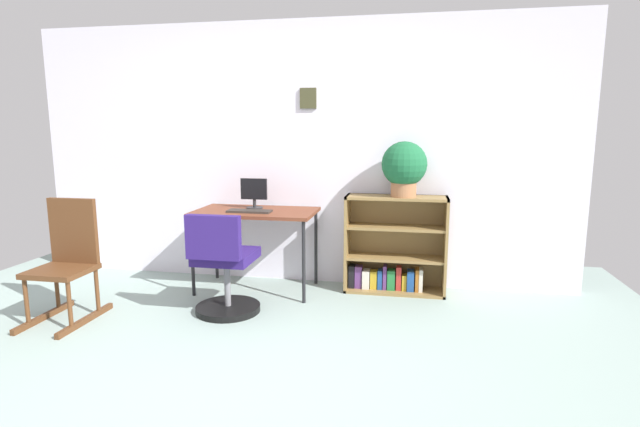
{
  "coord_description": "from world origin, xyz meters",
  "views": [
    {
      "loc": [
        1.09,
        -2.41,
        1.46
      ],
      "look_at": [
        0.41,
        1.15,
        0.83
      ],
      "focal_mm": 27.45,
      "sensor_mm": 36.0,
      "label": 1
    }
  ],
  "objects_px": {
    "desk": "(256,217)",
    "keyboard": "(249,211)",
    "bookshelf_low": "(394,249)",
    "potted_plant_on_shelf": "(404,166)",
    "office_chair": "(224,271)",
    "rocking_chair": "(67,260)",
    "monitor": "(254,193)"
  },
  "relations": [
    {
      "from": "desk",
      "to": "keyboard",
      "type": "bearing_deg",
      "value": -100.97
    },
    {
      "from": "keyboard",
      "to": "bookshelf_low",
      "type": "xyz_separation_m",
      "value": [
        1.25,
        0.32,
        -0.37
      ]
    },
    {
      "from": "keyboard",
      "to": "office_chair",
      "type": "distance_m",
      "value": 0.66
    },
    {
      "from": "monitor",
      "to": "keyboard",
      "type": "relative_size",
      "value": 0.72
    },
    {
      "from": "office_chair",
      "to": "monitor",
      "type": "bearing_deg",
      "value": 88.55
    },
    {
      "from": "bookshelf_low",
      "to": "potted_plant_on_shelf",
      "type": "distance_m",
      "value": 0.76
    },
    {
      "from": "bookshelf_low",
      "to": "potted_plant_on_shelf",
      "type": "xyz_separation_m",
      "value": [
        0.07,
        -0.06,
        0.76
      ]
    },
    {
      "from": "rocking_chair",
      "to": "office_chair",
      "type": "bearing_deg",
      "value": 13.73
    },
    {
      "from": "desk",
      "to": "rocking_chair",
      "type": "distance_m",
      "value": 1.55
    },
    {
      "from": "desk",
      "to": "office_chair",
      "type": "bearing_deg",
      "value": -95.35
    },
    {
      "from": "bookshelf_low",
      "to": "office_chair",
      "type": "bearing_deg",
      "value": -146.65
    },
    {
      "from": "keyboard",
      "to": "potted_plant_on_shelf",
      "type": "height_order",
      "value": "potted_plant_on_shelf"
    },
    {
      "from": "keyboard",
      "to": "rocking_chair",
      "type": "xyz_separation_m",
      "value": [
        -1.2,
        -0.82,
        -0.28
      ]
    },
    {
      "from": "keyboard",
      "to": "bookshelf_low",
      "type": "distance_m",
      "value": 1.35
    },
    {
      "from": "keyboard",
      "to": "bookshelf_low",
      "type": "bearing_deg",
      "value": 14.27
    },
    {
      "from": "bookshelf_low",
      "to": "desk",
      "type": "bearing_deg",
      "value": -170.25
    },
    {
      "from": "keyboard",
      "to": "office_chair",
      "type": "relative_size",
      "value": 0.46
    },
    {
      "from": "monitor",
      "to": "bookshelf_low",
      "type": "distance_m",
      "value": 1.38
    },
    {
      "from": "bookshelf_low",
      "to": "rocking_chair",
      "type": "bearing_deg",
      "value": -155.2
    },
    {
      "from": "desk",
      "to": "bookshelf_low",
      "type": "height_order",
      "value": "bookshelf_low"
    },
    {
      "from": "keyboard",
      "to": "potted_plant_on_shelf",
      "type": "bearing_deg",
      "value": 11.18
    },
    {
      "from": "keyboard",
      "to": "bookshelf_low",
      "type": "height_order",
      "value": "bookshelf_low"
    },
    {
      "from": "desk",
      "to": "keyboard",
      "type": "xyz_separation_m",
      "value": [
        -0.02,
        -0.11,
        0.07
      ]
    },
    {
      "from": "office_chair",
      "to": "rocking_chair",
      "type": "xyz_separation_m",
      "value": [
        -1.16,
        -0.28,
        0.11
      ]
    },
    {
      "from": "rocking_chair",
      "to": "keyboard",
      "type": "bearing_deg",
      "value": 34.16
    },
    {
      "from": "rocking_chair",
      "to": "potted_plant_on_shelf",
      "type": "relative_size",
      "value": 1.93
    },
    {
      "from": "keyboard",
      "to": "office_chair",
      "type": "bearing_deg",
      "value": -94.21
    },
    {
      "from": "potted_plant_on_shelf",
      "to": "desk",
      "type": "bearing_deg",
      "value": -173.22
    },
    {
      "from": "desk",
      "to": "rocking_chair",
      "type": "xyz_separation_m",
      "value": [
        -1.22,
        -0.92,
        -0.22
      ]
    },
    {
      "from": "office_chair",
      "to": "bookshelf_low",
      "type": "bearing_deg",
      "value": 33.35
    },
    {
      "from": "office_chair",
      "to": "bookshelf_low",
      "type": "relative_size",
      "value": 0.93
    },
    {
      "from": "keyboard",
      "to": "rocking_chair",
      "type": "distance_m",
      "value": 1.48
    }
  ]
}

